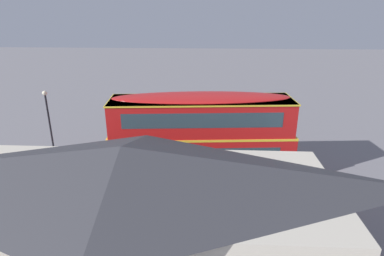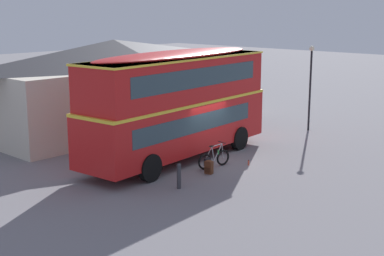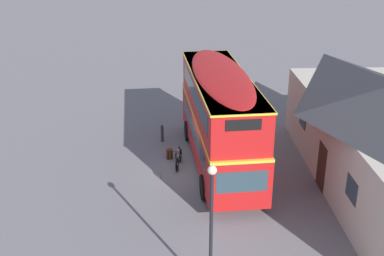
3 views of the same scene
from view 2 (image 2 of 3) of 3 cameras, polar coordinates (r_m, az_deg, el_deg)
The scene contains 8 objects.
ground_plane at distance 24.22m, azimuth 1.49°, elevation -3.38°, with size 120.00×120.00×0.00m, color slate.
double_decker_bus at distance 23.84m, azimuth -1.49°, elevation 2.88°, with size 10.28×3.35×4.79m.
touring_bicycle at distance 23.05m, azimuth 2.20°, elevation -3.24°, with size 1.68×0.48×1.03m.
backpack_on_ground at distance 22.23m, azimuth 1.77°, elevation -4.03°, with size 0.32×0.35×0.57m.
water_bottle_red_squeeze at distance 23.57m, azimuth 5.88°, elevation -3.59°, with size 0.07×0.07×0.25m.
pub_building at distance 30.79m, azimuth -7.98°, elevation 4.61°, with size 14.80×6.23×4.89m.
street_lamp at distance 30.39m, azimuth 12.18°, elevation 5.03°, with size 0.28×0.28×4.60m.
kerb_bollard at distance 20.38m, azimuth -1.37°, elevation -4.95°, with size 0.16×0.16×0.97m.
Camera 2 is at (-17.56, -15.35, 6.53)m, focal length 51.48 mm.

